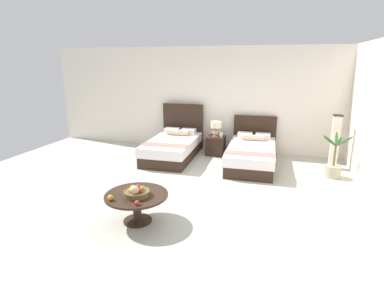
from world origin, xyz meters
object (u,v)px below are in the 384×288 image
Objects in this scene: floor_lamp_corner at (335,142)px; potted_palm at (333,167)px; coffee_table at (137,200)px; fruit_bowl at (136,192)px; bed_near_window at (173,146)px; table_lamp at (216,127)px; loose_apple at (137,203)px; nightstand at (216,146)px; vase at (221,135)px; bed_near_corner at (252,154)px; loose_orange at (111,198)px.

floor_lamp_corner reaches higher than potted_palm.
fruit_bowl reaches higher than coffee_table.
table_lamp is at bearing 29.18° from bed_near_window.
fruit_bowl is (-0.39, -4.02, -0.22)m from table_lamp.
potted_palm is (3.08, 3.33, -0.26)m from loose_apple.
nightstand is 0.36m from vase.
bed_near_corner is 2.29× the size of coffee_table.
table_lamp is 2.93m from floor_lamp_corner.
bed_near_window is 3.71m from loose_orange.
nightstand is at bearing 83.86° from coffee_table.
loose_orange is 0.09× the size of potted_palm.
loose_orange is at bearing -130.29° from coffee_table.
table_lamp is at bearing 86.77° from loose_apple.
vase is 0.14× the size of potted_palm.
bed_near_corner reaches higher than loose_orange.
floor_lamp_corner is at bearing -5.73° from nightstand.
table_lamp reaches higher than fruit_bowl.
fruit_bowl is 0.32m from loose_apple.
fruit_bowl is (0.64, -3.44, 0.24)m from bed_near_window.
floor_lamp_corner is 1.28× the size of potted_palm.
potted_palm is (3.22, 3.05, -0.29)m from fruit_bowl.
coffee_table is (-0.42, -3.96, -0.39)m from table_lamp.
nightstand is at bearing 164.50° from vase.
loose_orange reaches higher than coffee_table.
table_lamp is 4.67× the size of loose_orange.
loose_orange is at bearing -101.18° from vase.
floor_lamp_corner is (2.91, -0.29, 0.39)m from nightstand.
loose_apple is (0.15, -0.28, -0.03)m from fruit_bowl.
nightstand is 0.40× the size of floor_lamp_corner.
loose_orange is at bearing 176.21° from loose_apple.
loose_apple is (-0.39, -4.24, -0.07)m from vase.
bed_near_corner is (2.05, -0.01, -0.02)m from bed_near_window.
fruit_bowl is 0.39m from loose_orange.
loose_orange is at bearing -132.29° from floor_lamp_corner.
table_lamp is at bearing 161.26° from potted_palm.
vase is 1.99× the size of loose_apple.
loose_orange is (0.34, -3.69, 0.22)m from bed_near_window.
loose_orange reaches higher than loose_apple.
bed_near_corner is 1.85m from potted_palm.
bed_near_corner is 4.45× the size of nightstand.
bed_near_window is 24.69× the size of loose_orange.
floor_lamp_corner reaches higher than bed_near_corner.
fruit_bowl is at bearing 117.43° from loose_apple.
bed_near_corner is 1.76× the size of floor_lamp_corner.
bed_near_corner is at bearing -29.04° from nightstand.
nightstand is 3.96m from coffee_table.
table_lamp is at bearing 157.40° from vase.
bed_near_corner is 1.27m from table_lamp.
fruit_bowl is 5.76× the size of loose_apple.
coffee_table is 0.43m from loose_orange.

